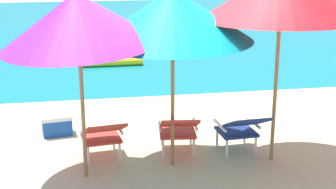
{
  "coord_description": "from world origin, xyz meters",
  "views": [
    {
      "loc": [
        -1.26,
        -6.51,
        2.91
      ],
      "look_at": [
        0.0,
        0.61,
        0.75
      ],
      "focal_mm": 53.85,
      "sensor_mm": 36.0,
      "label": 1
    }
  ],
  "objects": [
    {
      "name": "beach_umbrella_center",
      "position": [
        -0.09,
        -0.24,
        2.05
      ],
      "size": [
        2.93,
        2.93,
        2.4
      ],
      "color": "olive",
      "rests_on": "ground_plane"
    },
    {
      "name": "lounge_chair_right",
      "position": [
        0.94,
        -0.06,
        0.4
      ],
      "size": [
        0.59,
        0.91,
        0.68
      ],
      "color": "navy",
      "rests_on": "ground_plane"
    },
    {
      "name": "beach_umbrella_left",
      "position": [
        -1.27,
        -0.4,
        2.05
      ],
      "size": [
        2.68,
        2.67,
        2.44
      ],
      "color": "olive",
      "rests_on": "ground_plane"
    },
    {
      "name": "ocean_band",
      "position": [
        0.0,
        12.03,
        0.0
      ],
      "size": [
        40.0,
        18.0,
        0.01
      ],
      "primitive_type": "cube",
      "color": "teal",
      "rests_on": "ground_plane"
    },
    {
      "name": "ground_plane",
      "position": [
        0.0,
        4.0,
        0.0
      ],
      "size": [
        40.0,
        40.0,
        0.0
      ],
      "primitive_type": "plane",
      "color": "#CCB78E"
    },
    {
      "name": "cooler_box",
      "position": [
        -1.69,
        1.2,
        0.16
      ],
      "size": [
        0.51,
        0.39,
        0.32
      ],
      "color": "#194CA5",
      "rests_on": "ground_plane"
    },
    {
      "name": "swim_buoy",
      "position": [
        -0.54,
        5.75,
        0.1
      ],
      "size": [
        1.6,
        0.18,
        0.18
      ],
      "primitive_type": "cylinder",
      "rotation": [
        0.0,
        1.57,
        0.0
      ],
      "color": "yellow",
      "rests_on": "ocean_band"
    },
    {
      "name": "lounge_chair_center",
      "position": [
        0.05,
        0.07,
        0.4
      ],
      "size": [
        0.63,
        0.93,
        0.68
      ],
      "color": "red",
      "rests_on": "ground_plane"
    },
    {
      "name": "lounge_chair_left",
      "position": [
        -1.01,
        0.04,
        0.4
      ],
      "size": [
        0.64,
        0.93,
        0.68
      ],
      "color": "red",
      "rests_on": "ground_plane"
    }
  ]
}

